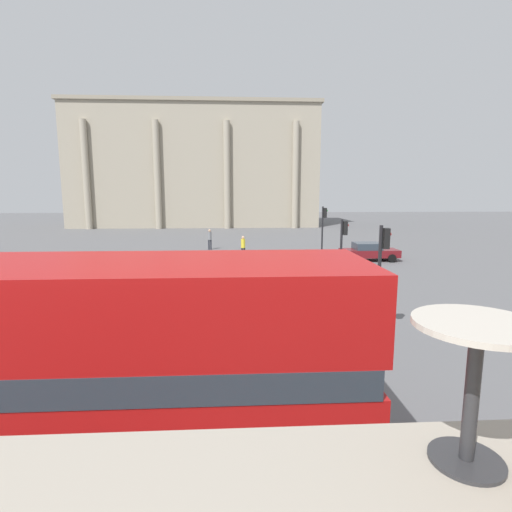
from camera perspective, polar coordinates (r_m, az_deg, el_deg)
name	(u,v)px	position (r m, az deg, el deg)	size (l,w,h in m)	color
double_decker_bus	(11,372)	(7.72, -31.60, -13.89)	(11.46, 2.67, 3.97)	black
cafe_dining_table	(475,361)	(2.24, 28.81, -12.95)	(0.60, 0.60, 0.73)	#2D2D30
plaza_building_left	(196,166)	(62.41, -8.62, 12.54)	(36.48, 11.43, 17.82)	#A39984
traffic_light_near	(382,265)	(14.29, 17.50, -1.30)	(0.42, 0.24, 3.96)	black
traffic_light_mid	(343,244)	(20.84, 12.28, 1.64)	(0.42, 0.24, 3.70)	black
traffic_light_far	(323,226)	(29.00, 9.60, 4.19)	(0.42, 0.24, 4.06)	black
car_maroon	(369,251)	(30.90, 15.79, 0.65)	(4.20, 1.93, 1.35)	black
pedestrian_blue	(83,286)	(19.04, -23.54, -3.96)	(0.32, 0.32, 1.74)	#282B33
pedestrian_yellow	(243,246)	(30.52, -1.85, 1.49)	(0.32, 0.32, 1.76)	#282B33
pedestrian_grey	(210,238)	(35.68, -6.63, 2.59)	(0.32, 0.32, 1.81)	#282B33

